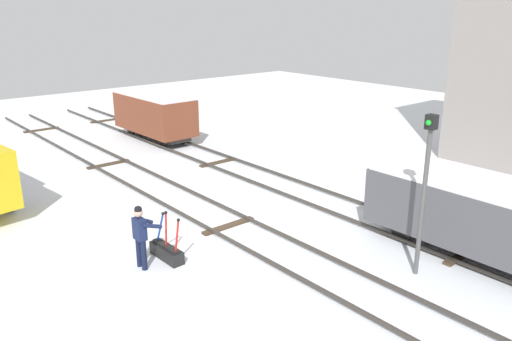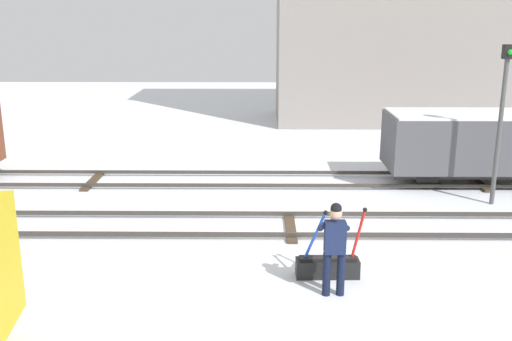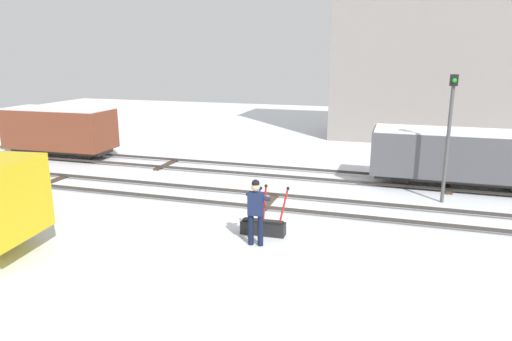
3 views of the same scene
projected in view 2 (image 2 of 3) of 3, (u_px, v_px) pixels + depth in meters
ground_plane at (290, 229)px, 14.12m from camera, size 60.00×60.00×0.00m
track_main_line at (291, 224)px, 14.09m from camera, size 44.00×1.94×0.18m
track_siding_near at (285, 179)px, 17.86m from camera, size 44.00×1.94×0.18m
switch_lever_frame at (328, 265)px, 11.52m from camera, size 1.35×0.39×1.45m
rail_worker at (335, 243)px, 10.60m from camera, size 0.54×0.68×1.78m
signal_post at (502, 110)px, 15.27m from camera, size 0.24×0.32×4.25m
freight_car_far_end at (492, 143)px, 17.50m from camera, size 6.23×2.12×2.16m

